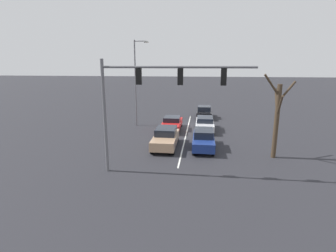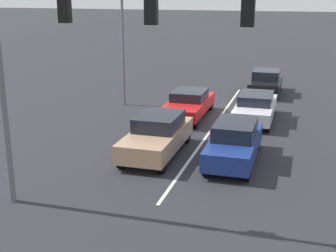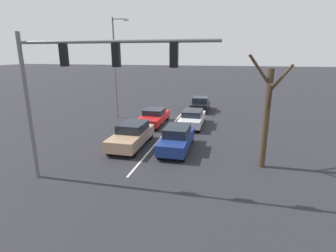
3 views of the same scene
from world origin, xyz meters
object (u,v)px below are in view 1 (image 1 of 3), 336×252
object	(u,v)px
car_white_leftlane_second	(205,123)
car_black_leftlane_third	(204,112)
street_lamp_right_shoulder	(137,79)
traffic_signal_gantry	(149,91)
car_tan_midlane_front	(166,138)
car_navy_leftlane_front	(204,139)
bare_tree_near	(277,116)
car_red_midlane_second	(172,123)

from	to	relation	value
car_white_leftlane_second	car_black_leftlane_third	bearing A→B (deg)	-89.43
street_lamp_right_shoulder	traffic_signal_gantry	bearing A→B (deg)	107.22
car_tan_midlane_front	street_lamp_right_shoulder	bearing A→B (deg)	-60.38
car_black_leftlane_third	traffic_signal_gantry	xyz separation A→B (m)	(3.43, 18.17, 4.44)
traffic_signal_gantry	car_black_leftlane_third	bearing A→B (deg)	-100.69
car_navy_leftlane_front	car_white_leftlane_second	distance (m)	6.12
car_white_leftlane_second	car_black_leftlane_third	size ratio (longest dim) A/B	1.09
car_white_leftlane_second	street_lamp_right_shoulder	distance (m)	8.84
car_black_leftlane_third	bare_tree_near	distance (m)	15.21
car_red_midlane_second	street_lamp_right_shoulder	size ratio (longest dim) A/B	0.51
car_navy_leftlane_front	car_white_leftlane_second	bearing A→B (deg)	-91.32
street_lamp_right_shoulder	bare_tree_near	bearing A→B (deg)	144.55
car_tan_midlane_front	street_lamp_right_shoulder	size ratio (longest dim) A/B	0.51
car_tan_midlane_front	car_red_midlane_second	xyz separation A→B (m)	(0.16, -5.89, -0.09)
traffic_signal_gantry	bare_tree_near	size ratio (longest dim) A/B	1.48
car_tan_midlane_front	car_navy_leftlane_front	xyz separation A→B (m)	(-3.13, 0.00, -0.01)
traffic_signal_gantry	street_lamp_right_shoulder	size ratio (longest dim) A/B	0.98
car_white_leftlane_second	traffic_signal_gantry	distance (m)	12.92
car_white_leftlane_second	bare_tree_near	xyz separation A→B (m)	(-5.02, 7.58, 2.37)
traffic_signal_gantry	car_white_leftlane_second	bearing A→B (deg)	-106.76
car_navy_leftlane_front	bare_tree_near	distance (m)	5.84
car_white_leftlane_second	car_black_leftlane_third	world-z (taller)	car_black_leftlane_third
car_tan_midlane_front	bare_tree_near	bearing A→B (deg)	169.98
car_white_leftlane_second	traffic_signal_gantry	size ratio (longest dim) A/B	0.52
car_black_leftlane_third	street_lamp_right_shoulder	size ratio (longest dim) A/B	0.46
car_white_leftlane_second	street_lamp_right_shoulder	xyz separation A→B (m)	(7.50, -1.33, 4.48)
car_red_midlane_second	traffic_signal_gantry	size ratio (longest dim) A/B	0.53
car_white_leftlane_second	street_lamp_right_shoulder	size ratio (longest dim) A/B	0.50
car_navy_leftlane_front	car_black_leftlane_third	bearing A→B (deg)	-90.34
street_lamp_right_shoulder	car_red_midlane_second	bearing A→B (deg)	159.01
car_black_leftlane_third	street_lamp_right_shoulder	xyz separation A→B (m)	(7.44, 5.23, 4.44)
car_white_leftlane_second	bare_tree_near	size ratio (longest dim) A/B	0.76
car_tan_midlane_front	traffic_signal_gantry	distance (m)	7.04
bare_tree_near	car_black_leftlane_third	bearing A→B (deg)	-70.24
car_white_leftlane_second	traffic_signal_gantry	bearing A→B (deg)	73.24
car_tan_midlane_front	traffic_signal_gantry	bearing A→B (deg)	87.64
car_tan_midlane_front	street_lamp_right_shoulder	world-z (taller)	street_lamp_right_shoulder
car_white_leftlane_second	car_red_midlane_second	bearing A→B (deg)	3.88
car_red_midlane_second	bare_tree_near	size ratio (longest dim) A/B	0.78
car_navy_leftlane_front	street_lamp_right_shoulder	world-z (taller)	street_lamp_right_shoulder
car_navy_leftlane_front	street_lamp_right_shoulder	bearing A→B (deg)	-45.35
car_black_leftlane_third	car_white_leftlane_second	bearing A→B (deg)	90.57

